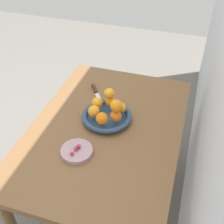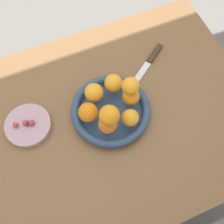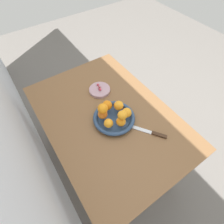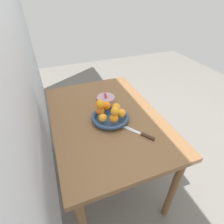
{
  "view_description": "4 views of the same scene",
  "coord_description": "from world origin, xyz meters",
  "px_view_note": "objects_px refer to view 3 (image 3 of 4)",
  "views": [
    {
      "loc": [
        1.01,
        0.35,
        1.72
      ],
      "look_at": [
        -0.06,
        0.01,
        0.8
      ],
      "focal_mm": 45.0,
      "sensor_mm": 36.0,
      "label": 1
    },
    {
      "loc": [
        0.09,
        0.35,
        1.6
      ],
      "look_at": [
        -0.05,
        0.02,
        0.83
      ],
      "focal_mm": 45.0,
      "sensor_mm": 36.0,
      "label": 2
    },
    {
      "loc": [
        -0.57,
        0.35,
        1.65
      ],
      "look_at": [
        -0.06,
        0.0,
        0.85
      ],
      "focal_mm": 28.0,
      "sensor_mm": 36.0,
      "label": 3
    },
    {
      "loc": [
        -0.95,
        0.31,
        1.52
      ],
      "look_at": [
        -0.1,
        -0.01,
        0.84
      ],
      "focal_mm": 28.0,
      "sensor_mm": 36.0,
      "label": 4
    }
  ],
  "objects_px": {
    "orange_3": "(127,113)",
    "orange_4": "(119,106)",
    "candy_ball_1": "(100,89)",
    "knife": "(149,132)",
    "candy_dish": "(100,90)",
    "orange_1": "(108,123)",
    "orange_7": "(122,115)",
    "candy_ball_2": "(98,85)",
    "orange_6": "(103,109)",
    "candy_ball_0": "(100,88)",
    "orange_2": "(121,122)",
    "orange_5": "(107,105)",
    "dining_table": "(107,123)",
    "fruit_bowl": "(114,118)",
    "candy_ball_3": "(100,88)",
    "orange_0": "(103,114)"
  },
  "relations": [
    {
      "from": "fruit_bowl",
      "to": "orange_4",
      "type": "xyz_separation_m",
      "value": [
        0.03,
        -0.06,
        0.05
      ]
    },
    {
      "from": "candy_ball_0",
      "to": "candy_ball_1",
      "type": "relative_size",
      "value": 0.96
    },
    {
      "from": "dining_table",
      "to": "orange_3",
      "type": "bearing_deg",
      "value": -139.43
    },
    {
      "from": "orange_6",
      "to": "candy_ball_2",
      "type": "height_order",
      "value": "orange_6"
    },
    {
      "from": "orange_4",
      "to": "candy_ball_3",
      "type": "relative_size",
      "value": 3.57
    },
    {
      "from": "dining_table",
      "to": "candy_ball_2",
      "type": "height_order",
      "value": "candy_ball_2"
    },
    {
      "from": "orange_2",
      "to": "candy_ball_3",
      "type": "xyz_separation_m",
      "value": [
        0.34,
        -0.06,
        -0.04
      ]
    },
    {
      "from": "dining_table",
      "to": "orange_5",
      "type": "relative_size",
      "value": 17.67
    },
    {
      "from": "dining_table",
      "to": "candy_ball_3",
      "type": "relative_size",
      "value": 64.26
    },
    {
      "from": "orange_1",
      "to": "candy_ball_1",
      "type": "height_order",
      "value": "orange_1"
    },
    {
      "from": "orange_4",
      "to": "candy_ball_2",
      "type": "bearing_deg",
      "value": -1.92
    },
    {
      "from": "orange_3",
      "to": "candy_ball_1",
      "type": "bearing_deg",
      "value": 2.3
    },
    {
      "from": "candy_ball_1",
      "to": "candy_ball_3",
      "type": "relative_size",
      "value": 1.15
    },
    {
      "from": "dining_table",
      "to": "orange_6",
      "type": "relative_size",
      "value": 17.99
    },
    {
      "from": "orange_3",
      "to": "orange_5",
      "type": "xyz_separation_m",
      "value": [
        0.11,
        0.07,
        0.0
      ]
    },
    {
      "from": "candy_dish",
      "to": "fruit_bowl",
      "type": "bearing_deg",
      "value": 167.48
    },
    {
      "from": "orange_7",
      "to": "orange_1",
      "type": "bearing_deg",
      "value": 67.51
    },
    {
      "from": "orange_2",
      "to": "candy_ball_1",
      "type": "relative_size",
      "value": 2.9
    },
    {
      "from": "dining_table",
      "to": "orange_7",
      "type": "distance_m",
      "value": 0.25
    },
    {
      "from": "orange_7",
      "to": "candy_ball_2",
      "type": "height_order",
      "value": "orange_7"
    },
    {
      "from": "candy_ball_2",
      "to": "knife",
      "type": "height_order",
      "value": "candy_ball_2"
    },
    {
      "from": "orange_7",
      "to": "knife",
      "type": "height_order",
      "value": "orange_7"
    },
    {
      "from": "candy_ball_2",
      "to": "orange_6",
      "type": "bearing_deg",
      "value": 155.14
    },
    {
      "from": "orange_3",
      "to": "candy_ball_3",
      "type": "distance_m",
      "value": 0.31
    },
    {
      "from": "orange_4",
      "to": "candy_ball_0",
      "type": "distance_m",
      "value": 0.24
    },
    {
      "from": "candy_ball_1",
      "to": "knife",
      "type": "distance_m",
      "value": 0.45
    },
    {
      "from": "orange_6",
      "to": "candy_ball_0",
      "type": "xyz_separation_m",
      "value": [
        0.24,
        -0.12,
        -0.1
      ]
    },
    {
      "from": "candy_dish",
      "to": "orange_4",
      "type": "xyz_separation_m",
      "value": [
        -0.23,
        0.0,
        0.06
      ]
    },
    {
      "from": "fruit_bowl",
      "to": "knife",
      "type": "bearing_deg",
      "value": -147.33
    },
    {
      "from": "dining_table",
      "to": "candy_ball_3",
      "type": "bearing_deg",
      "value": -19.54
    },
    {
      "from": "orange_4",
      "to": "candy_ball_1",
      "type": "relative_size",
      "value": 3.12
    },
    {
      "from": "dining_table",
      "to": "fruit_bowl",
      "type": "bearing_deg",
      "value": -165.14
    },
    {
      "from": "fruit_bowl",
      "to": "candy_dish",
      "type": "xyz_separation_m",
      "value": [
        0.27,
        -0.06,
        -0.01
      ]
    },
    {
      "from": "dining_table",
      "to": "orange_6",
      "type": "xyz_separation_m",
      "value": [
        -0.03,
        0.04,
        0.22
      ]
    },
    {
      "from": "dining_table",
      "to": "orange_2",
      "type": "xyz_separation_m",
      "value": [
        -0.13,
        -0.02,
        0.16
      ]
    },
    {
      "from": "orange_5",
      "to": "candy_ball_1",
      "type": "relative_size",
      "value": 3.18
    },
    {
      "from": "fruit_bowl",
      "to": "orange_2",
      "type": "xyz_separation_m",
      "value": [
        -0.07,
        -0.0,
        0.05
      ]
    },
    {
      "from": "candy_dish",
      "to": "orange_6",
      "type": "height_order",
      "value": "orange_6"
    },
    {
      "from": "orange_6",
      "to": "knife",
      "type": "bearing_deg",
      "value": -140.36
    },
    {
      "from": "orange_1",
      "to": "orange_7",
      "type": "xyz_separation_m",
      "value": [
        -0.03,
        -0.07,
        0.06
      ]
    },
    {
      "from": "candy_dish",
      "to": "orange_1",
      "type": "xyz_separation_m",
      "value": [
        -0.3,
        0.12,
        0.06
      ]
    },
    {
      "from": "dining_table",
      "to": "orange_5",
      "type": "xyz_separation_m",
      "value": [
        0.02,
        -0.01,
        0.16
      ]
    },
    {
      "from": "fruit_bowl",
      "to": "orange_6",
      "type": "height_order",
      "value": "orange_6"
    },
    {
      "from": "dining_table",
      "to": "candy_ball_0",
      "type": "height_order",
      "value": "candy_ball_0"
    },
    {
      "from": "candy_dish",
      "to": "orange_1",
      "type": "bearing_deg",
      "value": 157.7
    },
    {
      "from": "candy_dish",
      "to": "candy_ball_1",
      "type": "height_order",
      "value": "candy_ball_1"
    },
    {
      "from": "orange_3",
      "to": "candy_ball_2",
      "type": "distance_m",
      "value": 0.34
    },
    {
      "from": "candy_ball_1",
      "to": "candy_ball_3",
      "type": "distance_m",
      "value": 0.02
    },
    {
      "from": "orange_3",
      "to": "orange_4",
      "type": "xyz_separation_m",
      "value": [
        0.07,
        0.01,
        0.0
      ]
    },
    {
      "from": "orange_0",
      "to": "candy_ball_2",
      "type": "xyz_separation_m",
      "value": [
        0.27,
        -0.13,
        -0.04
      ]
    }
  ]
}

